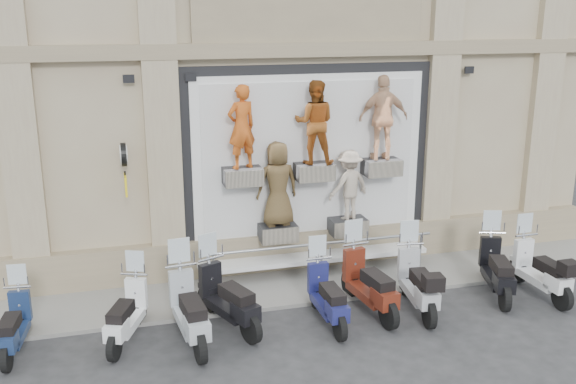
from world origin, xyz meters
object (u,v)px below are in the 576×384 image
(guard_rail, at_px, (321,263))
(scooter_i, at_px, (542,260))
(scooter_c, at_px, (189,297))
(scooter_g, at_px, (418,271))
(scooter_h, at_px, (498,258))
(scooter_d, at_px, (227,286))
(clock_sign_bracket, at_px, (124,162))
(scooter_f, at_px, (369,272))
(scooter_e, at_px, (328,285))
(scooter_a, at_px, (13,315))
(scooter_b, at_px, (126,303))

(guard_rail, distance_m, scooter_i, 4.46)
(scooter_c, distance_m, scooter_g, 4.39)
(scooter_g, bearing_deg, guard_rail, 137.06)
(scooter_g, xyz_separation_m, scooter_h, (1.86, 0.20, -0.01))
(scooter_d, bearing_deg, clock_sign_bracket, 108.72)
(scooter_f, height_order, scooter_i, scooter_f)
(scooter_c, bearing_deg, scooter_f, -1.34)
(scooter_e, bearing_deg, scooter_a, 175.36)
(scooter_g, xyz_separation_m, scooter_i, (2.71, -0.05, -0.03))
(scooter_h, bearing_deg, scooter_g, -155.23)
(scooter_c, bearing_deg, scooter_e, -4.95)
(scooter_d, height_order, scooter_f, scooter_f)
(scooter_f, bearing_deg, clock_sign_bracket, 148.24)
(scooter_d, height_order, scooter_i, scooter_d)
(clock_sign_bracket, distance_m, scooter_e, 4.57)
(scooter_f, xyz_separation_m, scooter_g, (0.93, -0.18, -0.02))
(scooter_i, bearing_deg, scooter_h, 162.16)
(scooter_c, bearing_deg, scooter_h, -2.97)
(clock_sign_bracket, bearing_deg, scooter_h, -15.47)
(scooter_a, height_order, scooter_c, scooter_c)
(scooter_b, xyz_separation_m, scooter_e, (3.60, -0.30, 0.02))
(scooter_c, relative_size, scooter_d, 1.03)
(scooter_g, bearing_deg, scooter_c, -170.86)
(scooter_a, relative_size, scooter_g, 0.85)
(clock_sign_bracket, relative_size, scooter_i, 0.53)
(scooter_d, relative_size, scooter_e, 1.08)
(scooter_b, xyz_separation_m, scooter_c, (1.05, -0.32, 0.11))
(guard_rail, height_order, scooter_i, scooter_i)
(scooter_h, bearing_deg, scooter_b, -161.90)
(scooter_b, bearing_deg, scooter_g, 18.49)
(scooter_g, bearing_deg, scooter_e, -170.35)
(scooter_f, bearing_deg, scooter_e, -173.23)
(clock_sign_bracket, relative_size, scooter_f, 0.50)
(scooter_e, bearing_deg, scooter_c, -179.81)
(scooter_a, height_order, scooter_b, scooter_b)
(scooter_c, relative_size, scooter_f, 1.01)
(guard_rail, distance_m, scooter_g, 2.22)
(guard_rail, height_order, scooter_c, scooter_c)
(scooter_c, bearing_deg, scooter_d, 19.85)
(scooter_a, height_order, scooter_i, scooter_i)
(scooter_g, relative_size, scooter_i, 1.04)
(scooter_e, bearing_deg, scooter_g, 1.06)
(scooter_h, bearing_deg, clock_sign_bracket, -176.96)
(scooter_g, bearing_deg, scooter_a, -174.61)
(clock_sign_bracket, relative_size, scooter_e, 0.55)
(scooter_c, height_order, scooter_e, scooter_c)
(guard_rail, xyz_separation_m, scooter_g, (1.38, -1.71, 0.35))
(scooter_e, relative_size, scooter_i, 0.97)
(scooter_h, bearing_deg, scooter_f, -161.04)
(clock_sign_bracket, height_order, scooter_g, clock_sign_bracket)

